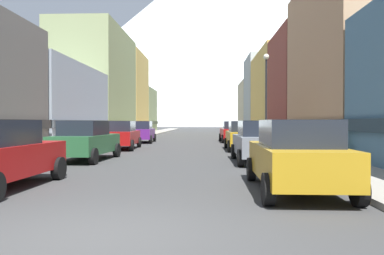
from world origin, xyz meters
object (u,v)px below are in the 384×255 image
(car_right_0, at_px, (296,155))
(potted_plant_1, at_px, (338,150))
(car_right_2, at_px, (243,135))
(trash_bin_right, at_px, (320,148))
(parking_meter_near, at_px, (339,145))
(car_right_1, at_px, (259,141))
(car_right_3, at_px, (232,132))
(pedestrian_0, at_px, (264,132))
(car_left_1, at_px, (86,140))
(car_left_2, at_px, (121,135))
(car_left_3, at_px, (142,132))
(streetlamp_right, at_px, (266,86))

(car_right_0, distance_m, potted_plant_1, 7.01)
(car_right_2, distance_m, trash_bin_right, 7.45)
(car_right_0, relative_size, car_right_2, 1.00)
(car_right_0, xyz_separation_m, parking_meter_near, (1.95, 2.63, 0.11))
(car_right_1, bearing_deg, parking_meter_near, -64.08)
(car_right_1, height_order, car_right_3, same)
(car_right_1, distance_m, pedestrian_0, 14.65)
(car_left_1, xyz_separation_m, pedestrian_0, (10.05, 13.89, -0.00))
(car_left_2, xyz_separation_m, parking_meter_near, (9.55, -11.41, 0.11))
(car_right_3, distance_m, pedestrian_0, 2.93)
(car_left_2, distance_m, car_left_3, 7.51)
(car_right_0, height_order, car_right_3, same)
(car_left_1, distance_m, parking_meter_near, 10.59)
(car_right_2, relative_size, trash_bin_right, 4.50)
(car_left_2, height_order, potted_plant_1, car_left_2)
(car_left_1, height_order, car_right_0, same)
(car_left_2, distance_m, streetlamp_right, 9.66)
(car_left_1, height_order, potted_plant_1, car_left_1)
(car_left_2, bearing_deg, car_right_2, -4.01)
(car_right_3, height_order, trash_bin_right, car_right_3)
(car_left_2, height_order, car_right_0, same)
(trash_bin_right, bearing_deg, car_left_2, 143.43)
(car_right_0, distance_m, parking_meter_near, 3.28)
(pedestrian_0, bearing_deg, car_left_1, -125.89)
(parking_meter_near, relative_size, trash_bin_right, 1.36)
(car_right_0, relative_size, potted_plant_1, 5.15)
(car_left_1, bearing_deg, car_right_3, 63.86)
(car_left_3, distance_m, trash_bin_right, 18.14)
(car_left_1, relative_size, potted_plant_1, 5.21)
(car_right_0, distance_m, car_right_2, 13.51)
(car_right_3, bearing_deg, streetlamp_right, -79.31)
(potted_plant_1, height_order, streetlamp_right, streetlamp_right)
(parking_meter_near, bearing_deg, trash_bin_right, 81.21)
(car_left_1, relative_size, trash_bin_right, 4.57)
(car_left_2, height_order, streetlamp_right, streetlamp_right)
(car_left_3, height_order, car_right_0, same)
(parking_meter_near, xyz_separation_m, pedestrian_0, (0.50, 18.45, -0.12))
(potted_plant_1, bearing_deg, car_left_2, 144.12)
(pedestrian_0, bearing_deg, car_right_2, -107.92)
(car_left_2, distance_m, pedestrian_0, 12.27)
(car_right_0, bearing_deg, car_left_2, 118.41)
(car_right_1, bearing_deg, pedestrian_0, 80.37)
(car_left_3, bearing_deg, potted_plant_1, -54.82)
(car_left_1, bearing_deg, car_left_3, 89.98)
(car_right_2, xyz_separation_m, trash_bin_right, (2.55, -7.00, -0.26))
(car_right_0, distance_m, streetlamp_right, 14.89)
(car_left_2, xyz_separation_m, trash_bin_right, (10.15, -7.53, -0.26))
(parking_meter_near, xyz_separation_m, potted_plant_1, (1.25, 3.60, -0.42))
(car_left_3, bearing_deg, car_left_2, -90.00)
(car_left_3, height_order, pedestrian_0, car_left_3)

